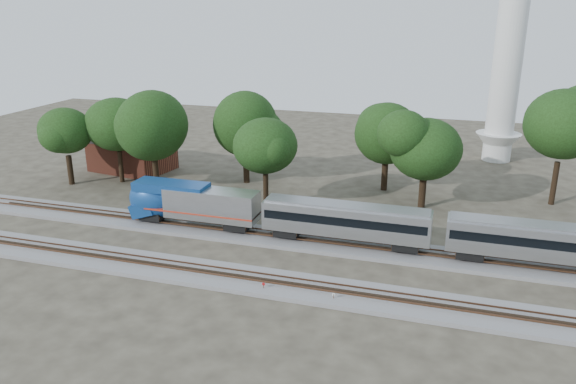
# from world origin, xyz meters

# --- Properties ---
(ground) EXTENTS (160.00, 160.00, 0.00)m
(ground) POSITION_xyz_m (0.00, 0.00, 0.00)
(ground) COLOR #383328
(ground) RESTS_ON ground
(track_far) EXTENTS (160.00, 5.00, 0.73)m
(track_far) POSITION_xyz_m (0.00, 6.00, 0.21)
(track_far) COLOR slate
(track_far) RESTS_ON ground
(track_near) EXTENTS (160.00, 5.00, 0.73)m
(track_near) POSITION_xyz_m (0.00, -4.00, 0.21)
(track_near) COLOR slate
(track_near) RESTS_ON ground
(switch_stand_red) EXTENTS (0.29, 0.07, 0.92)m
(switch_stand_red) POSITION_xyz_m (4.32, -5.39, 0.59)
(switch_stand_red) COLOR #512D19
(switch_stand_red) RESTS_ON ground
(switch_stand_white) EXTENTS (0.28, 0.10, 0.89)m
(switch_stand_white) POSITION_xyz_m (10.58, -5.37, 0.57)
(switch_stand_white) COLOR #512D19
(switch_stand_white) RESTS_ON ground
(switch_lever) EXTENTS (0.51, 0.32, 0.30)m
(switch_lever) POSITION_xyz_m (7.91, -5.11, 0.15)
(switch_lever) COLOR #512D19
(switch_lever) RESTS_ON ground
(brick_building) EXTENTS (12.52, 9.76, 5.47)m
(brick_building) POSITION_xyz_m (-27.50, 25.03, 2.75)
(brick_building) COLOR brown
(brick_building) RESTS_ON ground
(tree_0) EXTENTS (7.75, 7.75, 10.93)m
(tree_0) POSITION_xyz_m (-31.83, 16.10, 7.61)
(tree_0) COLOR black
(tree_0) RESTS_ON ground
(tree_1) EXTENTS (8.41, 8.41, 11.86)m
(tree_1) POSITION_xyz_m (-25.65, 19.09, 8.26)
(tree_1) COLOR black
(tree_1) RESTS_ON ground
(tree_2) EXTENTS (8.93, 8.93, 12.59)m
(tree_2) POSITION_xyz_m (-19.30, 17.69, 8.77)
(tree_2) COLOR black
(tree_2) RESTS_ON ground
(tree_3) EXTENTS (8.54, 8.54, 12.03)m
(tree_3) POSITION_xyz_m (-8.63, 24.04, 8.38)
(tree_3) COLOR black
(tree_3) RESTS_ON ground
(tree_4) EXTENTS (7.93, 7.93, 11.17)m
(tree_4) POSITION_xyz_m (-2.71, 15.42, 7.78)
(tree_4) COLOR black
(tree_4) RESTS_ON ground
(tree_5) EXTENTS (7.93, 7.93, 11.18)m
(tree_5) POSITION_xyz_m (10.43, 26.41, 7.79)
(tree_5) COLOR black
(tree_5) RESTS_ON ground
(tree_6) EXTENTS (7.61, 7.61, 10.73)m
(tree_6) POSITION_xyz_m (15.85, 20.73, 7.47)
(tree_6) COLOR black
(tree_6) RESTS_ON ground
(tree_7) EXTENTS (10.43, 10.43, 14.70)m
(tree_7) POSITION_xyz_m (31.45, 26.80, 10.25)
(tree_7) COLOR black
(tree_7) RESTS_ON ground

